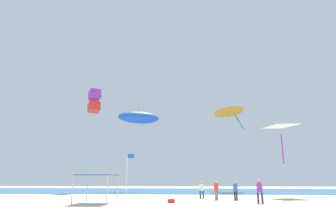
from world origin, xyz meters
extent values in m
cube|color=beige|center=(0.00, 0.00, -0.05)|extent=(110.00, 110.00, 0.10)
cube|color=#28608C|center=(0.00, 28.65, 0.01)|extent=(110.00, 22.34, 0.03)
cylinder|color=#B2B2B7|center=(-5.86, 1.94, 1.06)|extent=(0.07, 0.07, 2.13)
cylinder|color=#B2B2B7|center=(-3.27, 1.94, 1.06)|extent=(0.07, 0.07, 2.13)
cylinder|color=#B2B2B7|center=(-5.86, 5.13, 1.06)|extent=(0.07, 0.07, 2.13)
cylinder|color=#B2B2B7|center=(-3.27, 5.13, 1.06)|extent=(0.07, 0.07, 2.13)
cube|color=blue|center=(-4.56, 3.54, 2.16)|extent=(2.66, 3.26, 0.06)
cylinder|color=black|center=(3.69, 10.38, 0.37)|extent=(0.14, 0.14, 0.74)
cylinder|color=black|center=(3.97, 10.40, 0.37)|extent=(0.14, 0.14, 0.74)
cylinder|color=white|center=(3.83, 10.39, 1.06)|extent=(0.38, 0.38, 0.64)
sphere|color=tan|center=(3.83, 10.39, 1.50)|extent=(0.24, 0.24, 0.24)
cylinder|color=black|center=(6.84, 7.90, 0.37)|extent=(0.15, 0.15, 0.74)
cylinder|color=black|center=(6.71, 8.16, 0.37)|extent=(0.15, 0.15, 0.74)
cylinder|color=blue|center=(6.77, 8.03, 1.07)|extent=(0.39, 0.39, 0.65)
sphere|color=tan|center=(6.77, 8.03, 1.51)|extent=(0.24, 0.24, 0.24)
cylinder|color=slate|center=(5.01, 8.18, 0.38)|extent=(0.15, 0.15, 0.76)
cylinder|color=slate|center=(5.15, 8.44, 0.38)|extent=(0.15, 0.15, 0.76)
cylinder|color=red|center=(5.08, 8.31, 1.09)|extent=(0.40, 0.40, 0.66)
sphere|color=tan|center=(5.08, 8.31, 1.54)|extent=(0.25, 0.25, 0.25)
cylinder|color=#33384C|center=(7.98, 4.60, 0.42)|extent=(0.16, 0.16, 0.84)
cylinder|color=#33384C|center=(8.30, 4.62, 0.42)|extent=(0.16, 0.16, 0.84)
cylinder|color=purple|center=(8.14, 4.61, 1.20)|extent=(0.44, 0.44, 0.73)
sphere|color=tan|center=(8.14, 4.61, 1.70)|extent=(0.27, 0.27, 0.27)
cylinder|color=silver|center=(-2.37, 4.23, 1.93)|extent=(0.06, 0.06, 3.85)
cube|color=blue|center=(-2.07, 4.23, 3.68)|extent=(0.55, 0.02, 0.35)
cube|color=red|center=(1.19, 4.77, 0.16)|extent=(0.56, 0.36, 0.32)
cube|color=white|center=(1.19, 4.77, 0.34)|extent=(0.57, 0.37, 0.03)
ellipsoid|color=blue|center=(-5.40, 26.27, 11.45)|extent=(6.99, 4.33, 2.06)
cone|color=green|center=(-5.40, 26.27, 12.49)|extent=(1.28, 1.30, 0.75)
cone|color=orange|center=(8.97, 26.22, 12.56)|extent=(6.71, 6.72, 1.68)
cylinder|color=teal|center=(10.61, 27.44, 11.03)|extent=(1.44, 1.86, 3.22)
cube|color=purple|center=(-11.46, 21.94, 14.15)|extent=(2.27, 2.34, 1.64)
cube|color=red|center=(-11.46, 21.94, 12.26)|extent=(2.27, 2.34, 1.64)
cube|color=white|center=(12.69, 12.84, 7.46)|extent=(3.85, 3.85, 0.26)
cylinder|color=purple|center=(12.69, 12.84, 5.00)|extent=(0.18, 0.18, 3.17)
camera|label=1|loc=(2.75, -19.74, 1.89)|focal=31.41mm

